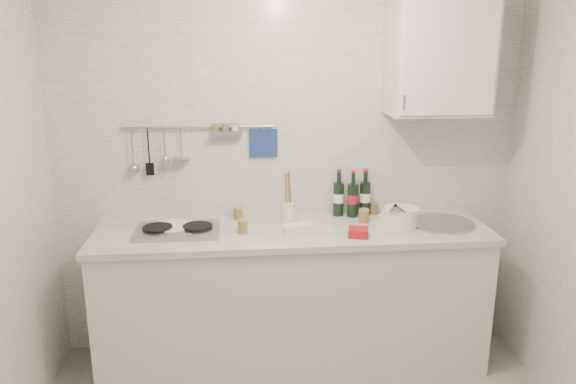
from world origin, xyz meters
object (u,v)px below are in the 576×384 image
object	(u,v)px
wall_cabinet	(439,57)
utensil_crock	(288,210)
plate_stack_sink	(398,217)
plate_stack_hob	(171,228)
wine_bottles	(352,193)

from	to	relation	value
wall_cabinet	utensil_crock	bearing A→B (deg)	177.75
plate_stack_sink	plate_stack_hob	bearing A→B (deg)	178.48
plate_stack_hob	wine_bottles	world-z (taller)	wine_bottles
wall_cabinet	wine_bottles	distance (m)	1.01
plate_stack_sink	wine_bottles	bearing A→B (deg)	136.22
wall_cabinet	utensil_crock	xyz separation A→B (m)	(-0.91, 0.04, -0.95)
wall_cabinet	utensil_crock	distance (m)	1.32
plate_stack_hob	utensil_crock	bearing A→B (deg)	9.05
wall_cabinet	plate_stack_hob	world-z (taller)	wall_cabinet
plate_stack_sink	utensil_crock	xyz separation A→B (m)	(-0.68, 0.15, 0.02)
plate_stack_sink	wine_bottles	world-z (taller)	wine_bottles
plate_stack_sink	wine_bottles	xyz separation A→B (m)	(-0.25, 0.24, 0.10)
wall_cabinet	plate_stack_hob	bearing A→B (deg)	-177.21
wall_cabinet	plate_stack_sink	size ratio (longest dim) A/B	2.44
wall_cabinet	plate_stack_hob	distance (m)	1.93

